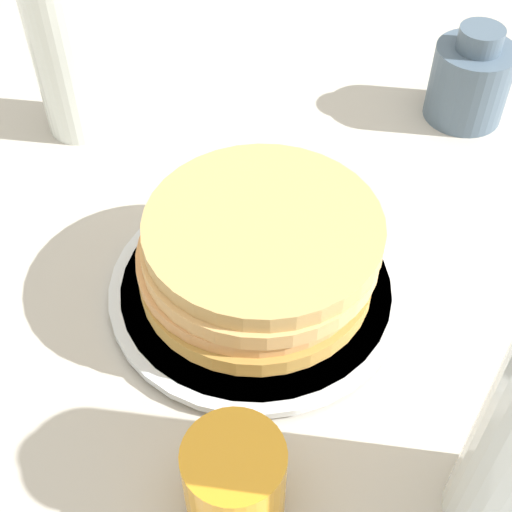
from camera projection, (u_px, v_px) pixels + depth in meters
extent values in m
plane|color=#BCB7AD|center=(240.00, 300.00, 0.60)|extent=(4.00, 4.00, 0.00)
cylinder|color=silver|center=(256.00, 289.00, 0.60)|extent=(0.23, 0.23, 0.01)
cylinder|color=silver|center=(256.00, 287.00, 0.60)|extent=(0.25, 0.25, 0.01)
cylinder|color=#CD9347|center=(255.00, 273.00, 0.59)|extent=(0.19, 0.19, 0.02)
cylinder|color=#B3873E|center=(256.00, 273.00, 0.57)|extent=(0.19, 0.19, 0.02)
cylinder|color=tan|center=(254.00, 256.00, 0.57)|extent=(0.19, 0.19, 0.01)
cylinder|color=tan|center=(261.00, 246.00, 0.56)|extent=(0.19, 0.19, 0.01)
cylinder|color=tan|center=(263.00, 229.00, 0.55)|extent=(0.19, 0.19, 0.02)
cylinder|color=orange|center=(235.00, 480.00, 0.46)|extent=(0.07, 0.07, 0.07)
cylinder|color=#4C6075|center=(472.00, 85.00, 0.74)|extent=(0.08, 0.08, 0.08)
cylinder|color=#4C6075|center=(484.00, 40.00, 0.70)|extent=(0.05, 0.05, 0.02)
cylinder|color=silver|center=(64.00, 38.00, 0.68)|extent=(0.07, 0.07, 0.21)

